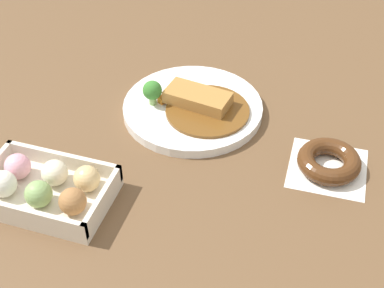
# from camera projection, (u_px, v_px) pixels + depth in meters

# --- Properties ---
(ground_plane) EXTENTS (1.60, 1.60, 0.00)m
(ground_plane) POSITION_uv_depth(u_px,v_px,m) (193.00, 157.00, 0.96)
(ground_plane) COLOR brown
(curry_plate) EXTENTS (0.26, 0.26, 0.07)m
(curry_plate) POSITION_uv_depth(u_px,v_px,m) (193.00, 107.00, 1.04)
(curry_plate) COLOR white
(curry_plate) RESTS_ON ground_plane
(donut_box) EXTENTS (0.20, 0.13, 0.05)m
(donut_box) POSITION_uv_depth(u_px,v_px,m) (46.00, 188.00, 0.87)
(donut_box) COLOR beige
(donut_box) RESTS_ON ground_plane
(chocolate_ring_donut) EXTENTS (0.13, 0.13, 0.03)m
(chocolate_ring_donut) POSITION_uv_depth(u_px,v_px,m) (329.00, 162.00, 0.93)
(chocolate_ring_donut) COLOR white
(chocolate_ring_donut) RESTS_ON ground_plane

